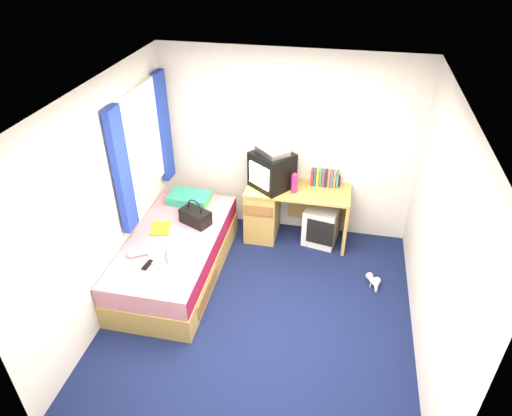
% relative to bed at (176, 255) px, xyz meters
% --- Properties ---
extents(ground, '(3.40, 3.40, 0.00)m').
position_rel_bed_xyz_m(ground, '(1.10, -0.44, -0.27)').
color(ground, '#0C1438').
rests_on(ground, ground).
extents(room_shell, '(3.40, 3.40, 3.40)m').
position_rel_bed_xyz_m(room_shell, '(1.10, -0.44, 1.18)').
color(room_shell, white).
rests_on(room_shell, ground).
extents(bed, '(1.01, 2.00, 0.54)m').
position_rel_bed_xyz_m(bed, '(0.00, 0.00, 0.00)').
color(bed, tan).
rests_on(bed, ground).
extents(pillow, '(0.52, 0.34, 0.11)m').
position_rel_bed_xyz_m(pillow, '(-0.06, 0.75, 0.33)').
color(pillow, '#186C9F').
rests_on(pillow, bed).
extents(desk, '(1.30, 0.55, 0.75)m').
position_rel_bed_xyz_m(desk, '(1.02, 1.00, 0.14)').
color(desk, tan).
rests_on(desk, ground).
extents(storage_cube, '(0.48, 0.48, 0.51)m').
position_rel_bed_xyz_m(storage_cube, '(1.62, 1.00, -0.01)').
color(storage_cube, silver).
rests_on(storage_cube, ground).
extents(crt_tv, '(0.62, 0.61, 0.45)m').
position_rel_bed_xyz_m(crt_tv, '(0.95, 1.00, 0.71)').
color(crt_tv, black).
rests_on(crt_tv, desk).
extents(vcr, '(0.46, 0.46, 0.07)m').
position_rel_bed_xyz_m(vcr, '(0.96, 1.00, 0.97)').
color(vcr, '#B2B3B5').
rests_on(vcr, crt_tv).
extents(book_row, '(0.34, 0.13, 0.20)m').
position_rel_bed_xyz_m(book_row, '(1.60, 1.16, 0.58)').
color(book_row, maroon).
rests_on(book_row, desk).
extents(picture_frame, '(0.05, 0.12, 0.14)m').
position_rel_bed_xyz_m(picture_frame, '(1.77, 1.20, 0.55)').
color(picture_frame, black).
rests_on(picture_frame, desk).
extents(pink_water_bottle, '(0.08, 0.08, 0.24)m').
position_rel_bed_xyz_m(pink_water_bottle, '(1.25, 0.92, 0.60)').
color(pink_water_bottle, '#E72062').
rests_on(pink_water_bottle, desk).
extents(aerosol_can, '(0.06, 0.06, 0.19)m').
position_rel_bed_xyz_m(aerosol_can, '(1.18, 0.98, 0.58)').
color(aerosol_can, silver).
rests_on(aerosol_can, desk).
extents(handbag, '(0.41, 0.33, 0.33)m').
position_rel_bed_xyz_m(handbag, '(0.16, 0.31, 0.37)').
color(handbag, black).
rests_on(handbag, bed).
extents(towel, '(0.36, 0.33, 0.10)m').
position_rel_bed_xyz_m(towel, '(0.22, -0.31, 0.32)').
color(towel, white).
rests_on(towel, bed).
extents(magazine, '(0.27, 0.32, 0.01)m').
position_rel_bed_xyz_m(magazine, '(-0.21, 0.12, 0.28)').
color(magazine, '#D7FF1C').
rests_on(magazine, bed).
extents(water_bottle, '(0.21, 0.16, 0.07)m').
position_rel_bed_xyz_m(water_bottle, '(-0.25, -0.40, 0.31)').
color(water_bottle, '#B5C0C7').
rests_on(water_bottle, bed).
extents(colour_swatch_fan, '(0.23, 0.14, 0.01)m').
position_rel_bed_xyz_m(colour_swatch_fan, '(-0.00, -0.50, 0.28)').
color(colour_swatch_fan, yellow).
rests_on(colour_swatch_fan, bed).
extents(remote_control, '(0.07, 0.17, 0.02)m').
position_rel_bed_xyz_m(remote_control, '(-0.09, -0.54, 0.28)').
color(remote_control, black).
rests_on(remote_control, bed).
extents(window_assembly, '(0.11, 1.42, 1.40)m').
position_rel_bed_xyz_m(window_assembly, '(-0.45, 0.46, 1.15)').
color(window_assembly, silver).
rests_on(window_assembly, room_shell).
extents(white_heels, '(0.18, 0.30, 0.09)m').
position_rel_bed_xyz_m(white_heels, '(2.31, 0.23, -0.23)').
color(white_heels, beige).
rests_on(white_heels, ground).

